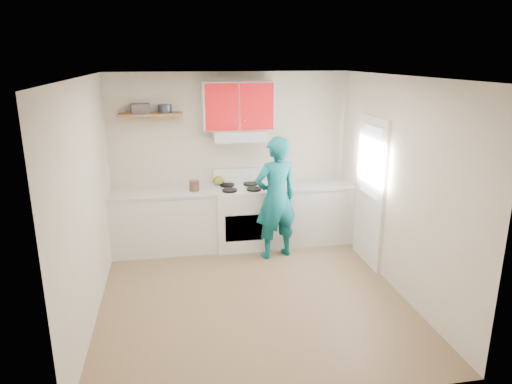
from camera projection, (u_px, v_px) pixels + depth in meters
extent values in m
plane|color=brown|center=(252.00, 295.00, 5.68)|extent=(3.80, 3.80, 0.00)
cube|color=white|center=(251.00, 77.00, 4.95)|extent=(3.60, 3.80, 0.04)
cube|color=beige|center=(231.00, 159.00, 7.11)|extent=(3.60, 0.04, 2.60)
cube|color=beige|center=(295.00, 263.00, 3.52)|extent=(3.60, 0.04, 2.60)
cube|color=beige|center=(88.00, 202.00, 5.00)|extent=(0.04, 3.80, 2.60)
cube|color=beige|center=(398.00, 186.00, 5.62)|extent=(0.04, 3.80, 2.60)
cube|color=white|center=(370.00, 192.00, 6.36)|extent=(0.05, 0.85, 2.05)
cube|color=white|center=(371.00, 162.00, 6.23)|extent=(0.01, 0.55, 0.95)
cube|color=silver|center=(165.00, 222.00, 6.88)|extent=(1.52, 0.60, 0.90)
cube|color=silver|center=(306.00, 213.00, 7.26)|extent=(1.32, 0.60, 0.90)
cube|color=white|center=(241.00, 217.00, 7.05)|extent=(0.76, 0.65, 0.92)
cube|color=silver|center=(239.00, 135.00, 6.80)|extent=(0.76, 0.44, 0.15)
cube|color=red|center=(238.00, 106.00, 6.74)|extent=(1.02, 0.33, 0.70)
cube|color=brown|center=(151.00, 114.00, 6.56)|extent=(0.90, 0.30, 0.04)
cube|color=#433B3F|center=(140.00, 109.00, 6.52)|extent=(0.29, 0.23, 0.13)
cylinder|color=#333D4C|center=(165.00, 109.00, 6.59)|extent=(0.22, 0.22, 0.12)
ellipsoid|color=olive|center=(219.00, 180.00, 7.07)|extent=(0.20, 0.20, 0.15)
cylinder|color=#4F3122|center=(194.00, 186.00, 6.76)|extent=(0.15, 0.15, 0.17)
cube|color=olive|center=(300.00, 187.00, 7.04)|extent=(0.38, 0.32, 0.02)
cube|color=red|center=(333.00, 185.00, 7.15)|extent=(0.35, 0.31, 0.01)
imported|color=#0B5B63|center=(276.00, 198.00, 6.55)|extent=(0.73, 0.58, 1.77)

